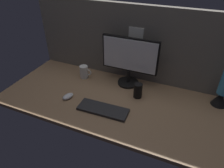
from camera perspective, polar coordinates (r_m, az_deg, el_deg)
The scene contains 8 objects.
ground_plane at distance 160.42cm, azimuth 1.00°, elevation -4.56°, with size 180.00×80.00×3.00cm, color #8C6B4C.
cubicle_wall_back at distance 174.26cm, azimuth 5.86°, elevation 11.34°, with size 180.00×5.50×63.98cm.
monitor at distance 166.57cm, azimuth 4.96°, elevation 7.04°, with size 47.00×18.00×41.56cm.
keyboard at distance 148.09cm, azimuth -2.56°, elevation -7.18°, with size 37.00×13.00×2.00cm, color #262628.
mouse at distance 162.75cm, azimuth -12.34°, elevation -3.41°, with size 5.60×9.60×3.40cm, color silver.
mug_black_travel at distance 159.15cm, azimuth 7.31°, elevation -1.83°, with size 6.66×6.66×12.11cm.
mug_ceramic_white at distance 184.27cm, azimuth -7.86°, elevation 3.42°, with size 11.13×7.28×11.61cm.
lava_lamp at distance 165.43cm, azimuth 29.17°, elevation -0.81°, with size 11.47×11.47×37.55cm.
Camera 1 is at (46.64, -116.91, 97.95)cm, focal length 32.39 mm.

